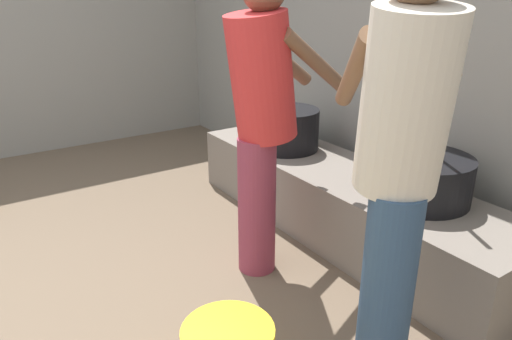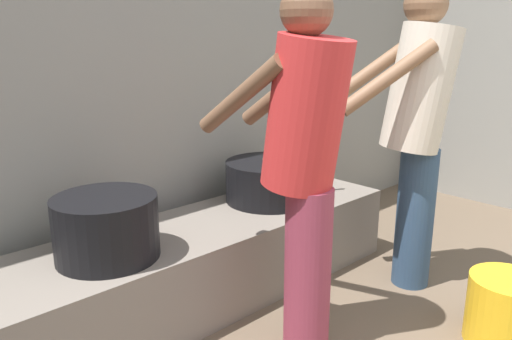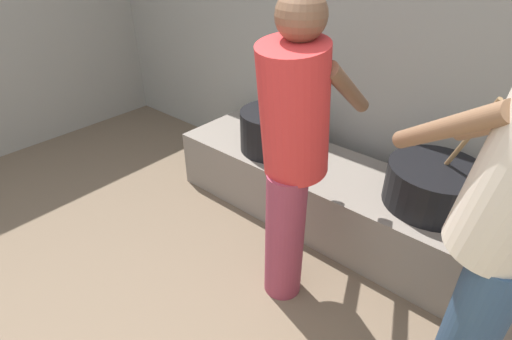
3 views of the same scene
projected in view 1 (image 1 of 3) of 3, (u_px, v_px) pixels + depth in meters
The scene contains 6 objects.
block_enclosure_rear at pixel (410, 35), 2.88m from camera, with size 5.76×0.20×2.36m, color gray.
hearth_ledge at pixel (340, 201), 2.94m from camera, with size 2.35×0.60×0.41m, color slate.
cooking_pot_main at pixel (421, 178), 2.43m from camera, with size 0.51×0.51×0.69m.
cooking_pot_secondary at pixel (286, 129), 3.20m from camera, with size 0.44×0.44×0.28m.
cook_in_cream_shirt at pixel (400, 151), 1.63m from camera, with size 0.73×0.64×1.60m.
cook_in_red_shirt at pixel (262, 111), 2.32m from camera, with size 0.38×0.67×1.54m.
Camera 1 is at (1.96, 0.20, 1.44)m, focal length 33.17 mm.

